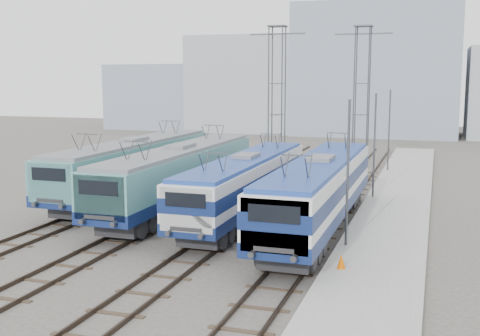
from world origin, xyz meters
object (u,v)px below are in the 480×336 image
Objects in this scene: catenary_tower_east at (362,94)px; safety_cone at (341,261)px; locomotive_far_right at (319,188)px; mast_rear at (389,132)px; locomotive_center_right at (245,181)px; mast_mid at (374,148)px; locomotive_far_left at (133,163)px; locomotive_center_left at (179,173)px; catenary_tower_west at (277,94)px; mast_front at (348,177)px.

safety_cone is (2.43, -25.55, -6.05)m from catenary_tower_east.
mast_rear is (1.85, 20.99, 1.15)m from locomotive_far_right.
locomotive_center_right is at bearing -108.10° from mast_rear.
locomotive_far_left is at bearing -166.05° from mast_mid.
mast_mid reaches higher than locomotive_far_left.
mast_rear is 27.71m from safety_cone.
locomotive_center_left is at bearing -149.46° from mast_mid.
safety_cone is at bearing -50.58° from locomotive_center_right.
locomotive_far_left is 9.70m from locomotive_center_right.
catenary_tower_west is (-6.75, 16.99, 4.29)m from locomotive_far_right.
catenary_tower_east is at bearing 61.92° from locomotive_center_left.
locomotive_far_right is 31.08× the size of safety_cone.
catenary_tower_east is at bearing 101.86° from mast_mid.
locomotive_far_left is 31.48× the size of safety_cone.
locomotive_far_left is at bearing 150.09° from locomotive_center_left.
locomotive_center_left is 19.09m from catenary_tower_east.
mast_front and mast_rear have the same top height.
mast_front is 12.00m from mast_mid.
locomotive_far_left is at bearing -134.15° from mast_rear.
catenary_tower_east is (4.25, 17.43, 4.43)m from locomotive_center_right.
locomotive_center_right is 9.86m from mast_mid.
locomotive_center_right is 2.47× the size of mast_mid.
locomotive_center_left is at bearing -29.91° from locomotive_far_left.
catenary_tower_east is at bearing 17.10° from catenary_tower_west.
locomotive_far_left is at bearing -133.81° from catenary_tower_east.
catenary_tower_east is at bearing 90.75° from locomotive_far_right.
catenary_tower_west is at bearing 137.07° from mast_mid.
locomotive_far_right is (13.50, -5.18, 0.03)m from locomotive_far_left.
mast_mid is 11.79× the size of safety_cone.
mast_rear is at bearing 71.90° from locomotive_center_right.
mast_mid is at bearing 91.20° from safety_cone.
mast_front is (2.10, -22.00, -3.14)m from catenary_tower_east.
catenary_tower_west and catenary_tower_east have the same top height.
mast_front reaches higher than safety_cone.
locomotive_center_left is at bearing 163.94° from locomotive_far_right.
catenary_tower_west is 1.71× the size of mast_rear.
mast_rear is at bearing 84.96° from locomotive_far_right.
locomotive_far_left is 2.67× the size of mast_rear.
safety_cone is (0.33, -27.55, -2.90)m from mast_rear.
locomotive_center_right is 1.44× the size of catenary_tower_east.
locomotive_far_right is at bearing 108.35° from safety_cone.
locomotive_far_right is (4.50, -1.56, 0.14)m from locomotive_center_right.
mast_front is at bearing -90.00° from mast_rear.
locomotive_far_left reaches higher than locomotive_center_right.
locomotive_center_left is 1.55× the size of catenary_tower_west.
locomotive_far_left reaches higher than locomotive_center_left.
catenary_tower_west reaches higher than safety_cone.
catenary_tower_west is at bearing 111.67° from locomotive_far_right.
catenary_tower_east is 22.32m from mast_front.
locomotive_far_right is 9.25m from mast_mid.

